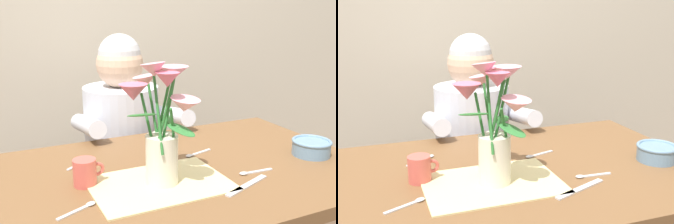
% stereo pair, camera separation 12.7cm
% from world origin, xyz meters
% --- Properties ---
extents(wood_panel_backdrop, '(4.00, 0.10, 2.50)m').
position_xyz_m(wood_panel_backdrop, '(0.00, 1.05, 1.25)').
color(wood_panel_backdrop, beige).
rests_on(wood_panel_backdrop, ground_plane).
extents(dining_table, '(1.20, 0.80, 0.74)m').
position_xyz_m(dining_table, '(0.00, 0.00, 0.64)').
color(dining_table, brown).
rests_on(dining_table, ground_plane).
extents(seated_person, '(0.45, 0.47, 1.14)m').
position_xyz_m(seated_person, '(-0.00, 0.62, 0.56)').
color(seated_person, '#4C4C56').
rests_on(seated_person, ground_plane).
extents(striped_placemat, '(0.40, 0.28, 0.00)m').
position_xyz_m(striped_placemat, '(-0.12, -0.08, 0.74)').
color(striped_placemat, beige).
rests_on(striped_placemat, dining_table).
extents(flower_vase, '(0.22, 0.27, 0.37)m').
position_xyz_m(flower_vase, '(-0.12, -0.07, 0.93)').
color(flower_vase, silver).
rests_on(flower_vase, dining_table).
extents(ceramic_bowl, '(0.14, 0.14, 0.06)m').
position_xyz_m(ceramic_bowl, '(0.46, -0.08, 0.77)').
color(ceramic_bowl, '#6689A8').
rests_on(ceramic_bowl, dining_table).
extents(dinner_knife, '(0.18, 0.08, 0.00)m').
position_xyz_m(dinner_knife, '(0.10, -0.20, 0.74)').
color(dinner_knife, silver).
rests_on(dinner_knife, dining_table).
extents(coffee_cup, '(0.09, 0.07, 0.08)m').
position_xyz_m(coffee_cup, '(-0.32, 0.01, 0.78)').
color(coffee_cup, '#CC564C').
rests_on(coffee_cup, dining_table).
extents(spoon_0, '(0.12, 0.05, 0.01)m').
position_xyz_m(spoon_0, '(0.09, 0.09, 0.74)').
color(spoon_0, silver).
rests_on(spoon_0, dining_table).
extents(spoon_1, '(0.11, 0.06, 0.01)m').
position_xyz_m(spoon_1, '(-0.36, -0.13, 0.74)').
color(spoon_1, silver).
rests_on(spoon_1, dining_table).
extents(spoon_2, '(0.11, 0.08, 0.01)m').
position_xyz_m(spoon_2, '(-0.28, 0.19, 0.74)').
color(spoon_2, silver).
rests_on(spoon_2, dining_table).
extents(spoon_3, '(0.12, 0.02, 0.01)m').
position_xyz_m(spoon_3, '(0.17, -0.13, 0.74)').
color(spoon_3, silver).
rests_on(spoon_3, dining_table).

